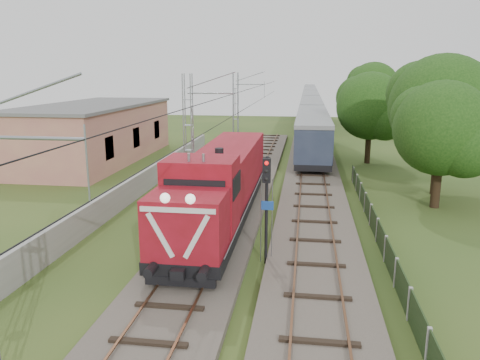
# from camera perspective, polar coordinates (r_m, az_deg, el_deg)

# --- Properties ---
(ground) EXTENTS (140.00, 140.00, 0.00)m
(ground) POSITION_cam_1_polar(r_m,az_deg,el_deg) (19.21, -6.11, -12.01)
(ground) COLOR #2E491B
(ground) RESTS_ON ground
(track_main) EXTENTS (4.20, 70.00, 0.45)m
(track_main) POSITION_cam_1_polar(r_m,az_deg,el_deg) (25.51, -2.28, -5.04)
(track_main) COLOR #6B6054
(track_main) RESTS_ON ground
(track_side) EXTENTS (4.20, 80.00, 0.45)m
(track_side) POSITION_cam_1_polar(r_m,az_deg,el_deg) (37.69, 8.81, 0.80)
(track_side) COLOR #6B6054
(track_side) RESTS_ON ground
(catenary) EXTENTS (3.31, 70.00, 8.00)m
(catenary) POSITION_cam_1_polar(r_m,az_deg,el_deg) (30.04, -6.19, 5.24)
(catenary) COLOR gray
(catenary) RESTS_ON ground
(boundary_wall) EXTENTS (0.25, 40.00, 1.50)m
(boundary_wall) POSITION_cam_1_polar(r_m,az_deg,el_deg) (31.70, -12.28, -0.65)
(boundary_wall) COLOR #9E9E99
(boundary_wall) RESTS_ON ground
(station_building) EXTENTS (8.40, 20.40, 5.22)m
(station_building) POSITION_cam_1_polar(r_m,az_deg,el_deg) (45.55, -17.28, 5.61)
(station_building) COLOR tan
(station_building) RESTS_ON ground
(fence) EXTENTS (0.12, 32.00, 1.20)m
(fence) POSITION_cam_1_polar(r_m,az_deg,el_deg) (21.52, 17.32, -8.00)
(fence) COLOR black
(fence) RESTS_ON ground
(locomotive) EXTENTS (3.06, 17.47, 4.44)m
(locomotive) POSITION_cam_1_polar(r_m,az_deg,el_deg) (25.00, -2.30, -0.43)
(locomotive) COLOR black
(locomotive) RESTS_ON ground
(coach_rake) EXTENTS (3.03, 113.38, 3.51)m
(coach_rake) POSITION_cam_1_polar(r_m,az_deg,el_deg) (92.19, 8.57, 9.50)
(coach_rake) COLOR black
(coach_rake) RESTS_ON ground
(signal_post) EXTENTS (0.52, 0.41, 4.71)m
(signal_post) POSITION_cam_1_polar(r_m,az_deg,el_deg) (19.55, 3.26, -1.41)
(signal_post) COLOR black
(signal_post) RESTS_ON ground
(tree_a) EXTENTS (5.92, 5.64, 7.67)m
(tree_a) POSITION_cam_1_polar(r_m,az_deg,el_deg) (30.17, 23.51, 5.67)
(tree_a) COLOR #322214
(tree_a) RESTS_ON ground
(tree_b) EXTENTS (7.16, 6.82, 9.29)m
(tree_b) POSITION_cam_1_polar(r_m,az_deg,el_deg) (33.49, 23.53, 8.05)
(tree_b) COLOR #322214
(tree_b) RESTS_ON ground
(tree_c) EXTENTS (6.26, 5.96, 8.12)m
(tree_c) POSITION_cam_1_polar(r_m,az_deg,el_deg) (43.33, 15.72, 8.59)
(tree_c) COLOR #322214
(tree_c) RESTS_ON ground
(tree_d) EXTENTS (7.22, 6.88, 9.36)m
(tree_d) POSITION_cam_1_polar(r_m,az_deg,el_deg) (66.10, 15.98, 10.65)
(tree_d) COLOR #322214
(tree_d) RESTS_ON ground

